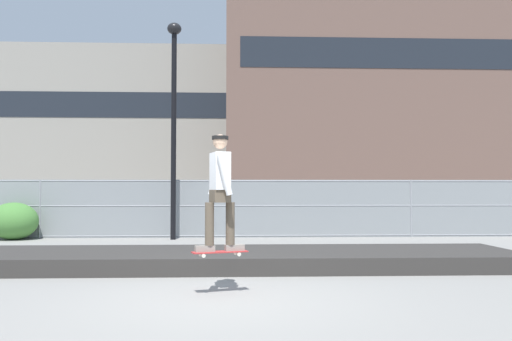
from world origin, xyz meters
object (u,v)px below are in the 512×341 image
skater (220,185)px  parked_car_far (453,208)px  shrub_left (13,221)px  parked_car_mid (293,208)px  parked_car_near (110,209)px  skateboard (220,252)px  street_lamp (174,104)px

skater → parked_car_far: bearing=55.0°
shrub_left → parked_car_mid: bearing=20.7°
skater → parked_car_near: 12.92m
skater → skateboard: bearing=-86.4°
parked_car_far → parked_car_near: bearing=-179.2°
shrub_left → street_lamp: bearing=-1.4°
parked_car_near → shrub_left: size_ratio=3.08×
skater → shrub_left: size_ratio=1.14×
skater → parked_car_near: skater is taller
skateboard → parked_car_far: size_ratio=0.19×
street_lamp → parked_car_near: size_ratio=1.48×
skater → parked_car_near: (-4.37, 12.14, -0.72)m
skater → parked_car_far: (8.63, 12.33, -0.72)m
parked_car_mid → parked_car_far: (6.19, 0.15, 0.00)m
parked_car_mid → shrub_left: (-8.95, -3.38, -0.27)m
skateboard → parked_car_near: size_ratio=0.18×
parked_car_mid → shrub_left: parked_car_mid is taller
skater → street_lamp: (-1.66, 8.68, 2.63)m
skateboard → parked_car_mid: bearing=78.7°
street_lamp → parked_car_mid: bearing=40.5°
street_lamp → shrub_left: (-4.86, 0.12, -3.62)m
parked_car_near → shrub_left: parked_car_near is taller
street_lamp → parked_car_near: 5.53m
street_lamp → shrub_left: 6.06m
shrub_left → parked_car_near: bearing=57.3°
skateboard → shrub_left: size_ratio=0.56×
street_lamp → shrub_left: street_lamp is taller
skater → parked_car_near: bearing=109.8°
skateboard → street_lamp: bearing=100.8°
skateboard → parked_car_mid: 12.42m
parked_car_mid → shrub_left: bearing=-159.3°
skater → parked_car_mid: skater is taller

